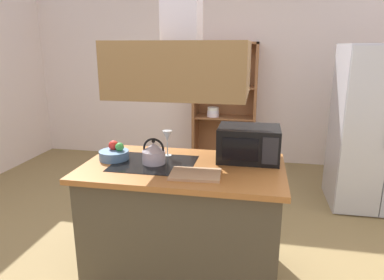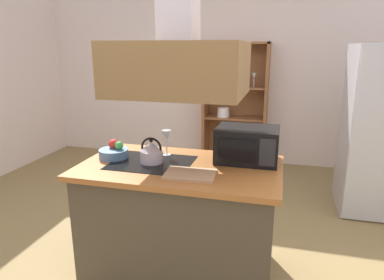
{
  "view_description": "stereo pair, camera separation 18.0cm",
  "coord_description": "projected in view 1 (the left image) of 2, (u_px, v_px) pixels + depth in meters",
  "views": [
    {
      "loc": [
        0.6,
        -2.33,
        1.75
      ],
      "look_at": [
        0.07,
        0.36,
        1.0
      ],
      "focal_mm": 32.39,
      "sensor_mm": 36.0,
      "label": 1
    },
    {
      "loc": [
        0.77,
        -2.29,
        1.75
      ],
      "look_at": [
        0.07,
        0.36,
        1.0
      ],
      "focal_mm": 32.39,
      "sensor_mm": 36.0,
      "label": 2
    }
  ],
  "objects": [
    {
      "name": "kitchen_island",
      "position": [
        183.0,
        220.0,
        2.66
      ],
      "size": [
        1.47,
        0.86,
        0.9
      ],
      "color": "#4B412E",
      "rests_on": "ground"
    },
    {
      "name": "fruit_bowl",
      "position": [
        114.0,
        154.0,
        2.67
      ],
      "size": [
        0.23,
        0.23,
        0.14
      ],
      "color": "#4C7299",
      "rests_on": "kitchen_island"
    },
    {
      "name": "range_hood",
      "position": [
        182.0,
        50.0,
        2.33
      ],
      "size": [
        0.9,
        0.7,
        1.28
      ],
      "color": "brown"
    },
    {
      "name": "microwave",
      "position": [
        249.0,
        144.0,
        2.63
      ],
      "size": [
        0.46,
        0.35,
        0.26
      ],
      "color": "black",
      "rests_on": "kitchen_island"
    },
    {
      "name": "wall_back",
      "position": [
        220.0,
        73.0,
        5.27
      ],
      "size": [
        6.0,
        0.12,
        2.7
      ],
      "primitive_type": "cube",
      "color": "silver",
      "rests_on": "ground"
    },
    {
      "name": "kettle",
      "position": [
        154.0,
        153.0,
        2.56
      ],
      "size": [
        0.17,
        0.17,
        0.19
      ],
      "color": "#BDB4C1",
      "rests_on": "kitchen_island"
    },
    {
      "name": "cutting_board",
      "position": [
        195.0,
        174.0,
        2.34
      ],
      "size": [
        0.35,
        0.26,
        0.02
      ],
      "primitive_type": "cube",
      "rotation": [
        0.0,
        0.0,
        0.06
      ],
      "color": "tan",
      "rests_on": "kitchen_island"
    },
    {
      "name": "refrigerator",
      "position": [
        379.0,
        128.0,
        3.74
      ],
      "size": [
        0.9,
        0.77,
        1.77
      ],
      "color": "#B6B5BD",
      "rests_on": "ground"
    },
    {
      "name": "ground_plane",
      "position": [
        174.0,
        271.0,
        2.78
      ],
      "size": [
        7.8,
        7.8,
        0.0
      ],
      "primitive_type": "plane",
      "color": "olive"
    },
    {
      "name": "dish_cabinet",
      "position": [
        225.0,
        111.0,
        5.18
      ],
      "size": [
        0.92,
        0.4,
        1.8
      ],
      "color": "brown",
      "rests_on": "ground"
    },
    {
      "name": "wine_glass_on_counter",
      "position": [
        167.0,
        137.0,
        2.73
      ],
      "size": [
        0.08,
        0.08,
        0.21
      ],
      "color": "silver",
      "rests_on": "kitchen_island"
    }
  ]
}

